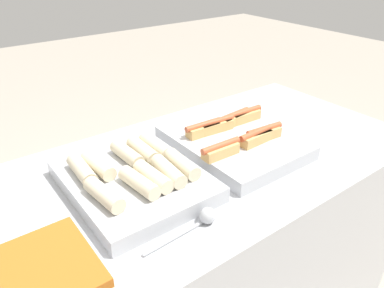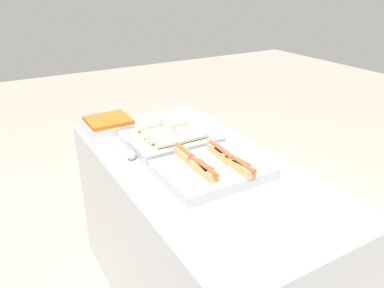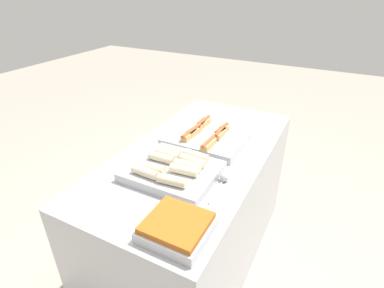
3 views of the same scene
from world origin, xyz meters
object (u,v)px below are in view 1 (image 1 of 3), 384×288
Objects in this scene: tray_hotdogs at (233,140)px; serving_spoon_near at (202,219)px; tray_wraps at (134,177)px; tray_side_front at (41,281)px.

serving_spoon_near is at bearing -143.11° from tray_hotdogs.
tray_wraps is 2.03× the size of serving_spoon_near.
tray_hotdogs reaches higher than tray_side_front.
serving_spoon_near is (-0.35, -0.26, -0.01)m from tray_hotdogs.
tray_side_front is 1.14× the size of serving_spoon_near.
tray_hotdogs is 0.41m from tray_wraps.
tray_hotdogs reaches higher than serving_spoon_near.
tray_wraps is 0.42m from tray_side_front.
tray_side_front is at bearing 175.37° from serving_spoon_near.
tray_hotdogs is 1.03× the size of tray_wraps.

